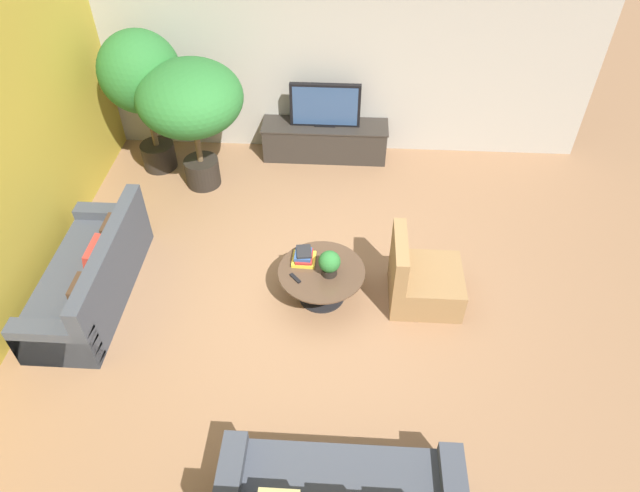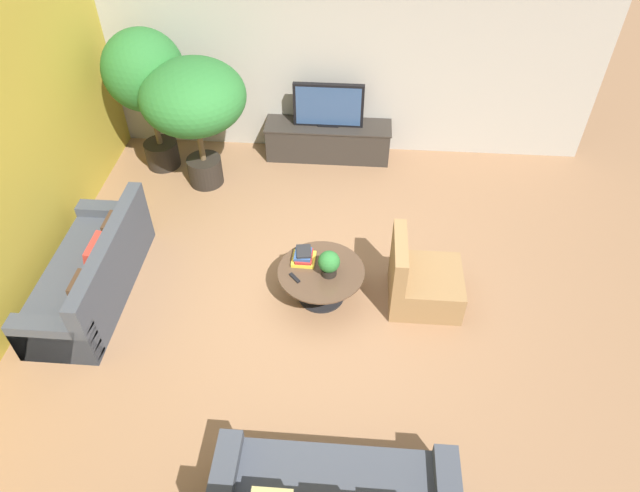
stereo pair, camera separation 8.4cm
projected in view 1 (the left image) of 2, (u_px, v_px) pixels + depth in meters
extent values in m
plane|color=#8C6647|center=(315.00, 301.00, 6.53)|extent=(24.00, 24.00, 0.00)
cube|color=#A39E93|center=(330.00, 52.00, 7.88)|extent=(7.40, 0.12, 3.00)
cube|color=#2D2823|center=(325.00, 141.00, 8.49)|extent=(1.81, 0.48, 0.54)
cube|color=#2D2823|center=(325.00, 126.00, 8.32)|extent=(1.85, 0.50, 0.02)
cube|color=black|center=(325.00, 105.00, 8.09)|extent=(1.00, 0.08, 0.65)
cube|color=navy|center=(325.00, 107.00, 8.06)|extent=(0.92, 0.00, 0.58)
cube|color=black|center=(325.00, 124.00, 8.30)|extent=(0.30, 0.13, 0.02)
cylinder|color=black|center=(322.00, 295.00, 6.59)|extent=(0.53, 0.53, 0.02)
cylinder|color=black|center=(322.00, 284.00, 6.46)|extent=(0.10, 0.10, 0.40)
cylinder|color=#4C3828|center=(322.00, 271.00, 6.31)|extent=(0.97, 0.97, 0.02)
cube|color=#3D424C|center=(89.00, 282.00, 6.47)|extent=(0.84, 2.03, 0.42)
cube|color=#3D424C|center=(109.00, 256.00, 6.17)|extent=(0.16, 2.03, 0.42)
cube|color=#3D424C|center=(114.00, 225.00, 7.10)|extent=(0.84, 0.20, 0.54)
cube|color=#3D424C|center=(56.00, 344.00, 5.76)|extent=(0.84, 0.20, 0.54)
cube|color=#422D1E|center=(111.00, 231.00, 6.57)|extent=(0.15, 0.32, 0.30)
cube|color=#B23328|center=(96.00, 258.00, 6.20)|extent=(0.18, 0.40, 0.37)
cube|color=#422D1E|center=(81.00, 293.00, 5.87)|extent=(0.14, 0.32, 0.30)
cube|color=olive|center=(425.00, 285.00, 6.44)|extent=(0.80, 0.76, 0.40)
cube|color=olive|center=(400.00, 257.00, 6.16)|extent=(0.14, 0.76, 0.46)
cylinder|color=black|center=(159.00, 155.00, 8.35)|extent=(0.48, 0.48, 0.38)
cylinder|color=brown|center=(152.00, 127.00, 8.02)|extent=(0.08, 0.08, 0.58)
ellipsoid|color=#286B2D|center=(140.00, 72.00, 7.45)|extent=(1.07, 1.07, 1.08)
cylinder|color=black|center=(203.00, 172.00, 8.04)|extent=(0.48, 0.48, 0.39)
cylinder|color=brown|center=(198.00, 145.00, 7.74)|extent=(0.08, 0.08, 0.49)
ellipsoid|color=#286B2D|center=(190.00, 98.00, 7.25)|extent=(1.37, 1.37, 0.93)
cylinder|color=black|center=(329.00, 271.00, 6.24)|extent=(0.17, 0.17, 0.08)
sphere|color=#286B2D|center=(329.00, 262.00, 6.15)|extent=(0.24, 0.24, 0.24)
cube|color=gold|center=(304.00, 259.00, 6.41)|extent=(0.27, 0.26, 0.04)
cube|color=#A32823|center=(304.00, 257.00, 6.39)|extent=(0.19, 0.25, 0.03)
cube|color=#2D4C84|center=(303.00, 254.00, 6.37)|extent=(0.19, 0.22, 0.04)
cube|color=#232326|center=(304.00, 251.00, 6.36)|extent=(0.19, 0.23, 0.02)
cube|color=black|center=(295.00, 278.00, 6.21)|extent=(0.14, 0.15, 0.02)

